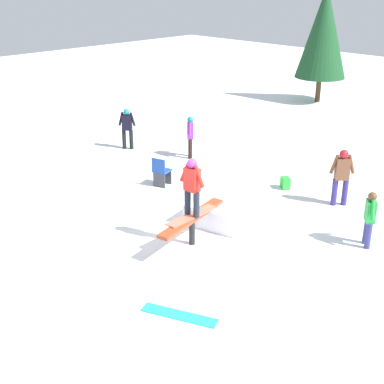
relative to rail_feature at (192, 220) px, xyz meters
The scene contains 12 objects.
ground_plane 0.60m from the rail_feature, ahead, with size 60.00×60.00×0.00m, color white.
rail_feature is the anchor object (origin of this frame).
snow_kicker_ramp 1.68m from the rail_feature, 167.51° to the right, with size 1.80×1.50×0.53m, color white.
main_rider_on_rail 0.80m from the rail_feature, ahead, with size 1.48×0.73×1.39m.
bystander_brown 4.57m from the rail_feature, 164.33° to the left, with size 0.55×0.54×1.56m.
bystander_black 7.49m from the rail_feature, 117.38° to the right, with size 0.45×0.54×1.44m.
bystander_purple 6.19m from the rail_feature, 134.54° to the right, with size 0.49×0.47×1.41m.
bystander_green 4.03m from the rail_feature, 133.76° to the left, with size 0.52×0.45×1.34m.
loose_snowboard_cyan 2.86m from the rail_feature, 40.11° to the left, with size 1.46×0.28×0.02m, color #22B2C2.
folding_chair 3.73m from the rail_feature, 121.12° to the right, with size 0.54×0.54×0.88m.
backpack_on_snow 4.37m from the rail_feature, behind, with size 0.30×0.22×0.34m, color green.
pine_tree_near 15.82m from the rail_feature, 157.82° to the right, with size 2.34×2.34×5.33m.
Camera 1 is at (7.79, 7.77, 5.93)m, focal length 50.00 mm.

